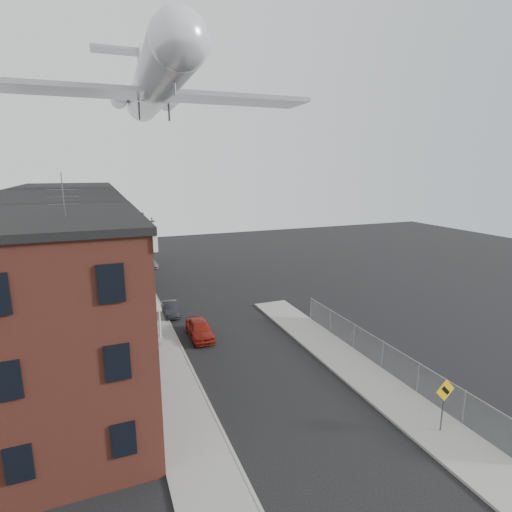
{
  "coord_description": "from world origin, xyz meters",
  "views": [
    {
      "loc": [
        -8.75,
        -13.3,
        12.33
      ],
      "look_at": [
        -0.96,
        6.24,
        7.67
      ],
      "focal_mm": 28.0,
      "sensor_mm": 36.0,
      "label": 1
    }
  ],
  "objects_px": {
    "utility_pole": "(145,268)",
    "car_far": "(150,263)",
    "warning_sign": "(444,397)",
    "street_tree": "(138,257)",
    "car_near": "(200,329)",
    "car_mid": "(170,309)",
    "airplane": "(153,85)"
  },
  "relations": [
    {
      "from": "warning_sign",
      "to": "car_near",
      "type": "relative_size",
      "value": 0.69
    },
    {
      "from": "car_mid",
      "to": "car_far",
      "type": "height_order",
      "value": "car_mid"
    },
    {
      "from": "warning_sign",
      "to": "street_tree",
      "type": "height_order",
      "value": "street_tree"
    },
    {
      "from": "car_mid",
      "to": "airplane",
      "type": "height_order",
      "value": "airplane"
    },
    {
      "from": "warning_sign",
      "to": "street_tree",
      "type": "relative_size",
      "value": 0.54
    },
    {
      "from": "warning_sign",
      "to": "airplane",
      "type": "distance_m",
      "value": 33.03
    },
    {
      "from": "car_mid",
      "to": "airplane",
      "type": "xyz_separation_m",
      "value": [
        0.42,
        6.07,
        18.96
      ]
    },
    {
      "from": "warning_sign",
      "to": "car_far",
      "type": "xyz_separation_m",
      "value": [
        -8.66,
        38.56,
        -1.35
      ]
    },
    {
      "from": "warning_sign",
      "to": "car_mid",
      "type": "distance_m",
      "value": 22.46
    },
    {
      "from": "car_mid",
      "to": "car_far",
      "type": "xyz_separation_m",
      "value": [
        0.54,
        18.11,
        -0.03
      ]
    },
    {
      "from": "car_near",
      "to": "car_mid",
      "type": "relative_size",
      "value": 1.18
    },
    {
      "from": "street_tree",
      "to": "airplane",
      "type": "relative_size",
      "value": 0.17
    },
    {
      "from": "street_tree",
      "to": "car_far",
      "type": "bearing_deg",
      "value": 77.05
    },
    {
      "from": "warning_sign",
      "to": "car_near",
      "type": "distance_m",
      "value": 16.97
    },
    {
      "from": "street_tree",
      "to": "car_far",
      "type": "height_order",
      "value": "street_tree"
    },
    {
      "from": "street_tree",
      "to": "car_far",
      "type": "relative_size",
      "value": 1.43
    },
    {
      "from": "utility_pole",
      "to": "car_far",
      "type": "relative_size",
      "value": 2.47
    },
    {
      "from": "airplane",
      "to": "car_mid",
      "type": "bearing_deg",
      "value": -93.96
    },
    {
      "from": "car_near",
      "to": "car_far",
      "type": "distance_m",
      "value": 23.65
    },
    {
      "from": "car_mid",
      "to": "street_tree",
      "type": "bearing_deg",
      "value": 102.54
    },
    {
      "from": "car_near",
      "to": "airplane",
      "type": "bearing_deg",
      "value": 95.19
    },
    {
      "from": "warning_sign",
      "to": "car_mid",
      "type": "xyz_separation_m",
      "value": [
        -9.2,
        20.45,
        -1.32
      ]
    },
    {
      "from": "car_near",
      "to": "car_far",
      "type": "height_order",
      "value": "car_near"
    },
    {
      "from": "utility_pole",
      "to": "street_tree",
      "type": "distance_m",
      "value": 10.0
    },
    {
      "from": "utility_pole",
      "to": "car_mid",
      "type": "distance_m",
      "value": 4.79
    },
    {
      "from": "car_far",
      "to": "airplane",
      "type": "height_order",
      "value": "airplane"
    },
    {
      "from": "utility_pole",
      "to": "car_near",
      "type": "bearing_deg",
      "value": -52.11
    },
    {
      "from": "car_far",
      "to": "airplane",
      "type": "relative_size",
      "value": 0.12
    },
    {
      "from": "street_tree",
      "to": "car_near",
      "type": "xyz_separation_m",
      "value": [
        2.87,
        -14.03,
        -2.76
      ]
    },
    {
      "from": "car_mid",
      "to": "airplane",
      "type": "bearing_deg",
      "value": 87.45
    },
    {
      "from": "street_tree",
      "to": "car_near",
      "type": "bearing_deg",
      "value": -78.45
    },
    {
      "from": "car_mid",
      "to": "car_far",
      "type": "distance_m",
      "value": 18.12
    }
  ]
}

